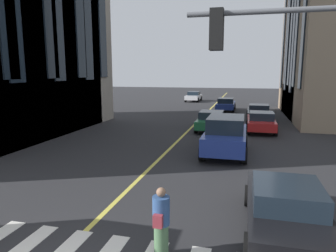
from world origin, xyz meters
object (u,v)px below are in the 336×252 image
Objects in this scene: car_white_mid at (194,96)px; car_blue_parked_b at (226,104)px; traffic_light_mast at (319,77)px; pedestrian_companion at (161,222)px; car_grey_near at (258,112)px; car_blue_trailing at (226,135)px; car_black_far at (285,208)px; car_red_oncoming at (261,121)px; car_green_parked_a at (212,120)px.

car_white_mid is 1.00× the size of car_blue_parked_b.
pedestrian_companion is at bearing 111.15° from traffic_light_mast.
car_grey_near is at bearing -152.92° from car_white_mid.
car_blue_trailing is at bearing -167.28° from car_white_mid.
car_black_far is 0.80× the size of traffic_light_mast.
car_white_mid is at bearing 21.16° from car_red_oncoming.
car_grey_near and car_black_far have the same top height.
car_blue_trailing reaches higher than car_grey_near.
traffic_light_mast reaches higher than car_white_mid.
car_blue_parked_b and car_green_parked_a have the same top height.
car_red_oncoming is at bearing 0.00° from car_black_far.
car_white_mid is 37.70m from pedestrian_companion.
car_blue_parked_b is (-10.29, -5.18, 0.00)m from car_white_mid.
car_red_oncoming is 1.00× the size of car_green_parked_a.
car_red_oncoming is 14.95m from traffic_light_mast.
car_grey_near is (5.21, 0.00, 0.00)m from car_red_oncoming.
car_blue_parked_b is at bearing 7.05° from car_black_far.
car_blue_trailing is at bearing 14.65° from car_black_far.
traffic_light_mast is (-19.81, -0.43, 3.21)m from car_grey_near.
car_white_mid is at bearing 13.13° from car_black_far.
car_green_parked_a is (-11.52, 0.22, 0.00)m from car_blue_parked_b.
pedestrian_companion is at bearing -179.16° from car_blue_parked_b.
car_red_oncoming and car_green_parked_a have the same top height.
car_blue_trailing is 9.21m from pedestrian_companion.
car_blue_trailing reaches higher than pedestrian_companion.
pedestrian_companion is (-21.03, 2.74, 0.09)m from car_grey_near.
car_green_parked_a is (13.82, 3.35, 0.00)m from car_black_far.
traffic_light_mast is at bearing -172.13° from car_blue_parked_b.
car_black_far is at bearing -58.83° from pedestrian_companion.
car_white_mid is 0.94× the size of car_blue_trailing.
car_blue_trailing reaches higher than car_blue_parked_b.
traffic_light_mast reaches higher than car_grey_near.
car_black_far is 3.27m from traffic_light_mast.
car_green_parked_a is (6.30, 1.39, -0.27)m from car_blue_trailing.
car_white_mid is 11.52m from car_blue_parked_b.
car_white_mid is at bearing 12.80° from car_green_parked_a.
car_white_mid is 37.24m from traffic_light_mast.
car_blue_trailing is 7.78m from car_black_far.
car_red_oncoming is (-21.46, -8.31, 0.00)m from car_white_mid.
car_white_mid and car_green_parked_a have the same top height.
traffic_light_mast reaches higher than car_black_far.
car_red_oncoming is at bearing -84.06° from car_green_parked_a.
car_blue_trailing is 0.85× the size of traffic_light_mast.
car_blue_trailing reaches higher than car_black_far.
car_grey_near is 1.00× the size of car_green_parked_a.
car_blue_trailing is at bearing 163.51° from car_red_oncoming.
car_blue_trailing is 2.97× the size of pedestrian_companion.
traffic_light_mast reaches higher than car_green_parked_a.
car_white_mid and car_red_oncoming have the same top height.
car_grey_near is 19.38m from car_black_far.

